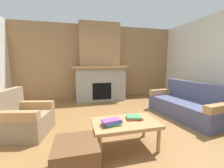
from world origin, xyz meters
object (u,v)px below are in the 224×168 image
at_px(fireplace, 100,68).
at_px(ottoman, 76,158).
at_px(couch, 187,105).
at_px(coffee_table, 125,125).
at_px(armchair, 24,119).

relative_size(fireplace, ottoman, 5.19).
height_order(fireplace, couch, fireplace).
relative_size(couch, coffee_table, 1.90).
xyz_separation_m(fireplace, armchair, (-1.79, -2.23, -0.87)).
distance_m(couch, coffee_table, 2.13).
bearing_deg(fireplace, armchair, -128.69).
distance_m(armchair, ottoman, 1.54).
bearing_deg(couch, fireplace, 129.85).
bearing_deg(ottoman, armchair, 127.95).
relative_size(coffee_table, ottoman, 1.92).
relative_size(fireplace, coffee_table, 2.70).
distance_m(fireplace, coffee_table, 3.18).
distance_m(coffee_table, ottoman, 0.84).
bearing_deg(coffee_table, armchair, 153.14).
height_order(coffee_table, ottoman, coffee_table).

